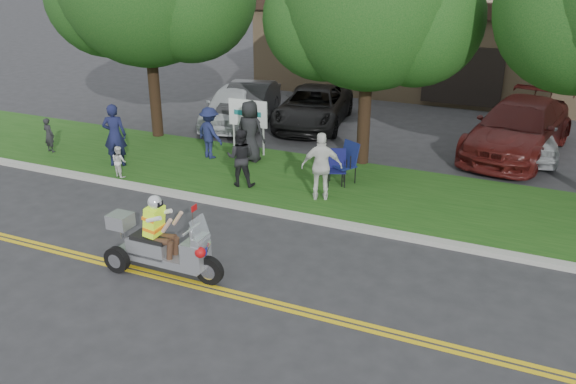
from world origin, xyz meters
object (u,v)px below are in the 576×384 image
at_px(parked_car_mid, 313,107).
at_px(parked_car_far_right, 524,130).
at_px(lawn_chair_a, 347,160).
at_px(spectator_adult_mid, 241,158).
at_px(parked_car_far_left, 233,105).
at_px(trike_scooter, 160,246).
at_px(lawn_chair_b, 336,165).
at_px(parked_car_left, 249,103).
at_px(spectator_adult_right, 322,166).
at_px(parked_car_right, 519,128).
at_px(spectator_adult_left, 115,135).

xyz_separation_m(parked_car_mid, parked_car_far_right, (7.02, -0.13, 0.06)).
xyz_separation_m(lawn_chair_a, spectator_adult_mid, (-2.43, -1.39, 0.16)).
height_order(parked_car_far_left, parked_car_mid, parked_car_far_left).
xyz_separation_m(spectator_adult_mid, parked_car_mid, (-0.51, 6.34, -0.21)).
bearing_deg(trike_scooter, lawn_chair_b, 74.12).
bearing_deg(parked_car_far_left, parked_car_left, 37.66).
bearing_deg(parked_car_far_left, spectator_adult_mid, -71.77).
bearing_deg(trike_scooter, spectator_adult_right, 70.30).
relative_size(spectator_adult_right, parked_car_right, 0.31).
bearing_deg(spectator_adult_mid, parked_car_left, -78.03).
relative_size(lawn_chair_a, parked_car_far_left, 0.27).
distance_m(spectator_adult_left, spectator_adult_right, 6.24).
height_order(parked_car_mid, parked_car_right, parked_car_right).
xyz_separation_m(parked_car_far_left, parked_car_mid, (2.63, 1.05, -0.03)).
bearing_deg(spectator_adult_right, trike_scooter, 48.96).
bearing_deg(parked_car_mid, lawn_chair_b, -71.71).
distance_m(lawn_chair_b, parked_car_mid, 5.89).
bearing_deg(parked_car_left, lawn_chair_a, -53.52).
distance_m(lawn_chair_a, lawn_chair_b, 0.33).
distance_m(lawn_chair_a, spectator_adult_left, 6.59).
height_order(parked_car_far_left, parked_car_left, parked_car_far_left).
height_order(lawn_chair_b, parked_car_right, parked_car_right).
bearing_deg(spectator_adult_right, lawn_chair_a, -118.67).
bearing_deg(parked_car_far_right, spectator_adult_right, -133.55).
distance_m(parked_car_mid, parked_car_far_right, 7.02).
bearing_deg(parked_car_far_left, parked_car_far_right, -6.98).
distance_m(parked_car_mid, parked_car_right, 6.88).
bearing_deg(trike_scooter, parked_car_mid, 95.96).
distance_m(lawn_chair_a, parked_car_right, 6.06).
xyz_separation_m(spectator_adult_mid, parked_car_left, (-2.74, 5.76, -0.18)).
bearing_deg(parked_car_right, parked_car_far_left, -164.62).
distance_m(spectator_adult_right, parked_car_far_right, 7.53).
xyz_separation_m(parked_car_far_left, parked_car_right, (9.50, 0.70, 0.11)).
height_order(lawn_chair_a, lawn_chair_b, lawn_chair_a).
height_order(lawn_chair_b, spectator_adult_right, spectator_adult_right).
height_order(trike_scooter, spectator_adult_mid, trike_scooter).
distance_m(lawn_chair_b, spectator_adult_mid, 2.52).
bearing_deg(parked_car_far_left, trike_scooter, -81.43).
distance_m(spectator_adult_right, parked_car_mid, 6.92).
bearing_deg(parked_car_left, parked_car_mid, 1.25).
distance_m(trike_scooter, parked_car_left, 10.83).
bearing_deg(spectator_adult_left, parked_car_mid, -143.19).
height_order(parked_car_right, parked_car_far_right, parked_car_right).
bearing_deg(parked_car_mid, trike_scooter, -93.54).
distance_m(trike_scooter, spectator_adult_left, 6.43).
relative_size(parked_car_left, parked_car_mid, 0.88).
xyz_separation_m(trike_scooter, parked_car_mid, (-1.14, 10.87, 0.09)).
bearing_deg(parked_car_mid, spectator_adult_left, -127.97).
relative_size(spectator_adult_left, parked_car_far_left, 0.44).
xyz_separation_m(lawn_chair_b, spectator_adult_right, (0.01, -1.13, 0.33)).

